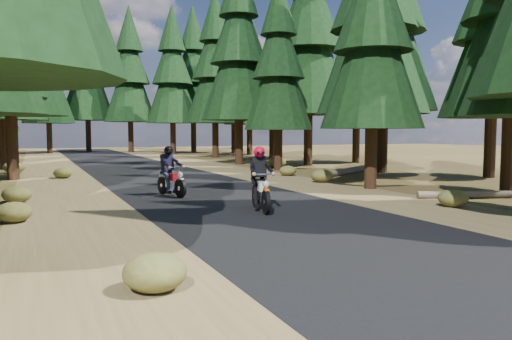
{
  "coord_description": "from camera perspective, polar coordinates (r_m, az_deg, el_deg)",
  "views": [
    {
      "loc": [
        -5.5,
        -10.81,
        2.13
      ],
      "look_at": [
        0.0,
        1.5,
        1.1
      ],
      "focal_mm": 35.0,
      "sensor_mm": 36.0,
      "label": 1
    }
  ],
  "objects": [
    {
      "name": "rider_lead",
      "position": [
        13.41,
        0.54,
        -2.26
      ],
      "size": [
        0.97,
        2.02,
        1.73
      ],
      "rotation": [
        0.0,
        0.0,
        2.93
      ],
      "color": "white",
      "rests_on": "road"
    },
    {
      "name": "log_near",
      "position": [
        24.99,
        9.8,
        -0.22
      ],
      "size": [
        5.29,
        3.65,
        0.32
      ],
      "primitive_type": "cylinder",
      "rotation": [
        0.0,
        1.57,
        0.58
      ],
      "color": "#4C4233",
      "rests_on": "ground"
    },
    {
      "name": "ground",
      "position": [
        12.31,
        2.86,
        -5.6
      ],
      "size": [
        120.0,
        120.0,
        0.0
      ],
      "primitive_type": "plane",
      "color": "#463519",
      "rests_on": "ground"
    },
    {
      "name": "rider_follow",
      "position": [
        16.75,
        -9.67,
        -1.08
      ],
      "size": [
        0.99,
        1.94,
        1.66
      ],
      "rotation": [
        0.0,
        0.0,
        3.39
      ],
      "color": "#A30A16",
      "rests_on": "road"
    },
    {
      "name": "log_far",
      "position": [
        17.54,
        23.82,
        -2.59
      ],
      "size": [
        3.67,
        1.58,
        0.24
      ],
      "primitive_type": "cylinder",
      "rotation": [
        0.0,
        1.57,
        -0.36
      ],
      "color": "#4C4233",
      "rests_on": "ground"
    },
    {
      "name": "road",
      "position": [
        16.87,
        -4.86,
        -2.88
      ],
      "size": [
        6.0,
        100.0,
        0.01
      ],
      "primitive_type": "cube",
      "color": "black",
      "rests_on": "ground"
    },
    {
      "name": "understory_shrubs",
      "position": [
        18.77,
        -3.44,
        -1.3
      ],
      "size": [
        15.28,
        28.57,
        0.67
      ],
      "color": "#474C1E",
      "rests_on": "ground"
    },
    {
      "name": "shoulder_l",
      "position": [
        15.97,
        -20.67,
        -3.57
      ],
      "size": [
        3.2,
        100.0,
        0.01
      ],
      "primitive_type": "cube",
      "color": "brown",
      "rests_on": "ground"
    },
    {
      "name": "shoulder_r",
      "position": [
        18.88,
        8.44,
        -2.15
      ],
      "size": [
        3.2,
        100.0,
        0.01
      ],
      "primitive_type": "cube",
      "color": "brown",
      "rests_on": "ground"
    },
    {
      "name": "pine_forest",
      "position": [
        32.83,
        -14.56,
        14.34
      ],
      "size": [
        34.59,
        55.08,
        16.32
      ],
      "color": "black",
      "rests_on": "ground"
    }
  ]
}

